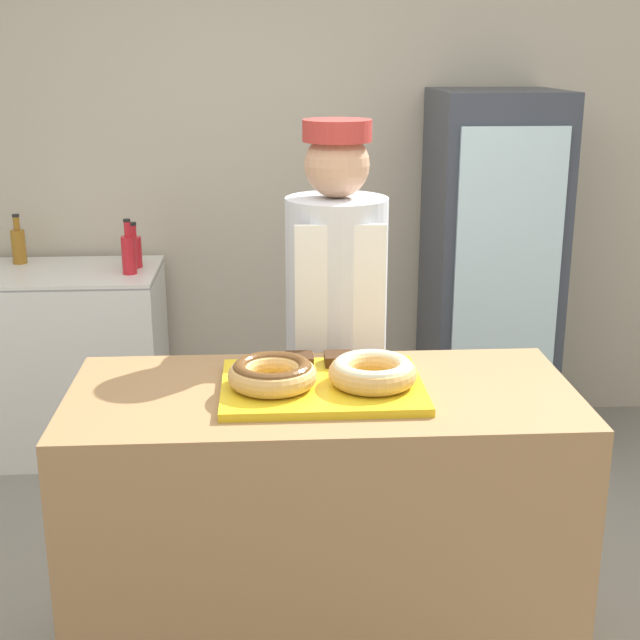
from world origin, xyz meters
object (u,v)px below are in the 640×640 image
(bottle_red, at_px, (134,250))
(bottle_red_b, at_px, (129,253))
(brownie_back_right, at_px, (338,359))
(baker_person, at_px, (336,347))
(brownie_back_left, at_px, (299,360))
(donut_light_glaze, at_px, (373,371))
(chest_freezer, at_px, (71,360))
(bottle_amber, at_px, (18,245))
(serving_tray, at_px, (322,387))
(donut_chocolate_glaze, at_px, (272,373))
(beverage_fridge, at_px, (489,273))

(bottle_red, xyz_separation_m, bottle_red_b, (-0.01, -0.13, 0.02))
(brownie_back_right, xyz_separation_m, baker_person, (0.03, 0.44, -0.11))
(brownie_back_left, bearing_deg, donut_light_glaze, -41.12)
(chest_freezer, bearing_deg, bottle_red, 7.57)
(brownie_back_right, bearing_deg, baker_person, 86.30)
(donut_light_glaze, bearing_deg, baker_person, 94.94)
(donut_light_glaze, height_order, bottle_amber, bottle_amber)
(serving_tray, relative_size, bottle_red, 2.64)
(baker_person, relative_size, bottle_red, 7.75)
(serving_tray, bearing_deg, chest_freezer, 122.11)
(donut_chocolate_glaze, height_order, bottle_red, bottle_red)
(brownie_back_right, bearing_deg, beverage_fridge, 61.65)
(donut_chocolate_glaze, xyz_separation_m, chest_freezer, (-0.97, 1.78, -0.57))
(brownie_back_left, xyz_separation_m, chest_freezer, (-1.05, 1.61, -0.55))
(donut_chocolate_glaze, height_order, brownie_back_right, donut_chocolate_glaze)
(serving_tray, xyz_separation_m, chest_freezer, (-1.11, 1.76, -0.52))
(brownie_back_right, bearing_deg, bottle_red, 116.87)
(serving_tray, bearing_deg, brownie_back_right, 69.05)
(serving_tray, bearing_deg, bottle_amber, 124.95)
(donut_light_glaze, bearing_deg, bottle_red, 116.71)
(chest_freezer, distance_m, bottle_red_b, 0.64)
(donut_light_glaze, bearing_deg, beverage_fridge, 66.24)
(beverage_fridge, bearing_deg, brownie_back_left, -121.51)
(serving_tray, relative_size, chest_freezer, 0.63)
(baker_person, bearing_deg, brownie_back_left, -108.27)
(donut_chocolate_glaze, bearing_deg, serving_tray, 8.36)
(donut_light_glaze, relative_size, bottle_amber, 1.05)
(bottle_red_b, bearing_deg, serving_tray, -65.00)
(donut_chocolate_glaze, bearing_deg, bottle_red, 109.22)
(donut_chocolate_glaze, bearing_deg, bottle_red_b, 110.69)
(bottle_amber, bearing_deg, serving_tray, -55.05)
(baker_person, xyz_separation_m, bottle_amber, (-1.43, 1.33, 0.10))
(serving_tray, height_order, brownie_back_left, brownie_back_left)
(donut_light_glaze, bearing_deg, brownie_back_right, 115.21)
(donut_chocolate_glaze, relative_size, brownie_back_left, 3.01)
(beverage_fridge, relative_size, bottle_red_b, 6.72)
(bottle_red, distance_m, bottle_amber, 0.58)
(donut_chocolate_glaze, bearing_deg, chest_freezer, 118.42)
(serving_tray, height_order, bottle_amber, bottle_amber)
(beverage_fridge, relative_size, bottle_amber, 7.18)
(serving_tray, distance_m, bottle_red, 1.97)
(brownie_back_left, relative_size, bottle_red, 0.39)
(brownie_back_left, bearing_deg, bottle_red_b, 115.40)
(brownie_back_right, relative_size, bottle_red_b, 0.33)
(bottle_red_b, bearing_deg, brownie_back_left, -64.60)
(chest_freezer, xyz_separation_m, bottle_red_b, (0.32, -0.08, 0.55))
(serving_tray, distance_m, donut_light_glaze, 0.15)
(bottle_red, bearing_deg, bottle_amber, 168.18)
(baker_person, height_order, chest_freezer, baker_person)
(donut_chocolate_glaze, height_order, brownie_back_left, donut_chocolate_glaze)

